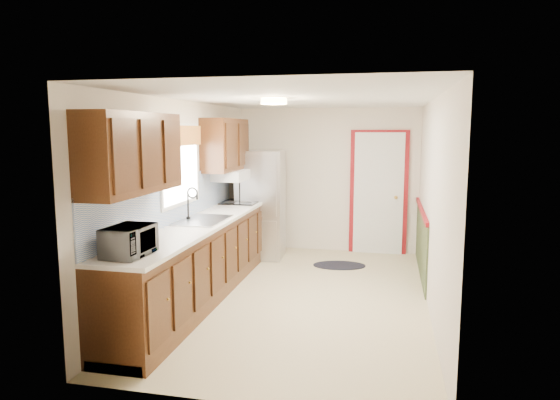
% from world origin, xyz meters
% --- Properties ---
extents(room_shell, '(3.20, 5.20, 2.52)m').
position_xyz_m(room_shell, '(0.00, 0.00, 1.20)').
color(room_shell, beige).
rests_on(room_shell, ground).
extents(kitchen_run, '(0.63, 4.00, 2.20)m').
position_xyz_m(kitchen_run, '(-1.24, -0.29, 0.81)').
color(kitchen_run, '#3C1E0D').
rests_on(kitchen_run, ground).
extents(back_wall_trim, '(1.12, 2.30, 2.08)m').
position_xyz_m(back_wall_trim, '(0.99, 2.21, 0.89)').
color(back_wall_trim, maroon).
rests_on(back_wall_trim, ground).
extents(ceiling_fixture, '(0.30, 0.30, 0.06)m').
position_xyz_m(ceiling_fixture, '(-0.30, -0.20, 2.36)').
color(ceiling_fixture, '#FFD88C').
rests_on(ceiling_fixture, room_shell).
extents(microwave, '(0.27, 0.48, 0.32)m').
position_xyz_m(microwave, '(-1.20, -1.95, 1.10)').
color(microwave, white).
rests_on(microwave, kitchen_run).
extents(refrigerator, '(0.76, 0.74, 1.71)m').
position_xyz_m(refrigerator, '(-0.98, 1.81, 0.86)').
color(refrigerator, '#B7B7BC').
rests_on(refrigerator, ground).
extents(rug, '(0.85, 0.62, 0.01)m').
position_xyz_m(rug, '(0.31, 1.52, 0.01)').
color(rug, black).
rests_on(rug, ground).
extents(cooktop, '(0.53, 0.64, 0.02)m').
position_xyz_m(cooktop, '(-1.19, 1.40, 0.95)').
color(cooktop, black).
rests_on(cooktop, kitchen_run).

